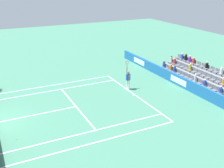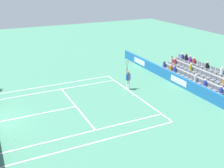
# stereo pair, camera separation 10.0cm
# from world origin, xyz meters

# --- Properties ---
(line_baseline) EXTENTS (10.97, 0.10, 0.01)m
(line_baseline) POSITION_xyz_m (0.00, -11.89, 0.00)
(line_baseline) COLOR white
(line_baseline) RESTS_ON ground
(line_service) EXTENTS (8.23, 0.10, 0.01)m
(line_service) POSITION_xyz_m (0.00, -6.40, 0.00)
(line_service) COLOR white
(line_service) RESTS_ON ground
(line_centre_service) EXTENTS (0.10, 6.40, 0.01)m
(line_centre_service) POSITION_xyz_m (0.00, -3.20, 0.00)
(line_centre_service) COLOR white
(line_centre_service) RESTS_ON ground
(line_singles_sideline_left) EXTENTS (0.10, 11.89, 0.01)m
(line_singles_sideline_left) POSITION_xyz_m (4.12, -5.95, 0.00)
(line_singles_sideline_left) COLOR white
(line_singles_sideline_left) RESTS_ON ground
(line_singles_sideline_right) EXTENTS (0.10, 11.89, 0.01)m
(line_singles_sideline_right) POSITION_xyz_m (-4.12, -5.95, 0.00)
(line_singles_sideline_right) COLOR white
(line_singles_sideline_right) RESTS_ON ground
(line_doubles_sideline_left) EXTENTS (0.10, 11.89, 0.01)m
(line_doubles_sideline_left) POSITION_xyz_m (5.49, -5.95, 0.00)
(line_doubles_sideline_left) COLOR white
(line_doubles_sideline_left) RESTS_ON ground
(line_doubles_sideline_right) EXTENTS (0.10, 11.89, 0.01)m
(line_doubles_sideline_right) POSITION_xyz_m (-5.49, -5.95, 0.00)
(line_doubles_sideline_right) COLOR white
(line_doubles_sideline_right) RESTS_ON ground
(line_centre_mark) EXTENTS (0.10, 0.20, 0.01)m
(line_centre_mark) POSITION_xyz_m (0.00, -11.79, 0.00)
(line_centre_mark) COLOR white
(line_centre_mark) RESTS_ON ground
(sponsor_barrier) EXTENTS (21.61, 0.22, 1.03)m
(sponsor_barrier) POSITION_xyz_m (0.00, -16.84, 0.52)
(sponsor_barrier) COLOR #1E66AD
(sponsor_barrier) RESTS_ON ground
(tennis_player) EXTENTS (0.53, 0.38, 2.85)m
(tennis_player) POSITION_xyz_m (1.40, -11.99, 0.99)
(tennis_player) COLOR white
(tennis_player) RESTS_ON ground
(stadium_stand) EXTENTS (8.68, 2.85, 2.17)m
(stadium_stand) POSITION_xyz_m (0.02, -19.15, 0.56)
(stadium_stand) COLOR gray
(stadium_stand) RESTS_ON ground
(loose_tennis_ball) EXTENTS (0.07, 0.07, 0.07)m
(loose_tennis_ball) POSITION_xyz_m (-2.92, -1.31, 0.03)
(loose_tennis_ball) COLOR #D1E533
(loose_tennis_ball) RESTS_ON ground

